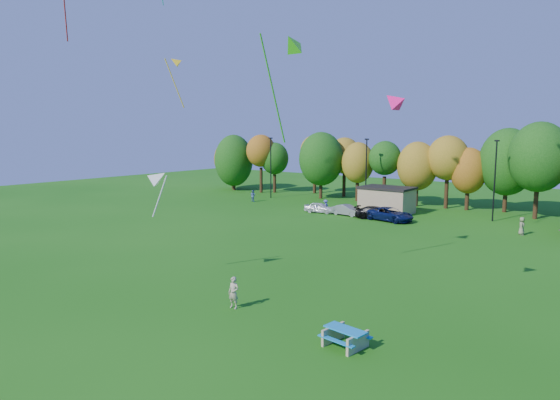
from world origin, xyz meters
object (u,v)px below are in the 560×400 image
Objects in this scene: kite_flyer at (234,293)px; car_b at (347,210)px; car_c at (390,214)px; car_d at (377,213)px; car_a at (320,208)px; picnic_table at (345,336)px.

kite_flyer reaches higher than car_b.
kite_flyer is 0.34× the size of car_c.
car_d is at bearing 92.97° from car_c.
car_a is at bearing 107.92° from kite_flyer.
car_b reaches higher than car_a.
kite_flyer reaches higher than picnic_table.
car_b is at bearing 77.81° from car_d.
car_b is (-18.52, 32.04, 0.14)m from picnic_table.
car_d reaches higher than picnic_table.
car_b is 5.63m from car_c.
kite_flyer is 33.32m from car_b.
kite_flyer is at bearing -156.80° from car_b.
car_b is at bearing 127.10° from picnic_table.
kite_flyer is 0.47× the size of car_b.
car_c reaches higher than car_d.
picnic_table is 0.58× the size of car_a.
kite_flyer is at bearing -177.03° from picnic_table.
kite_flyer is 31.71m from car_c.
car_b is (3.76, 0.27, 0.01)m from car_a.
picnic_table is at bearing -157.35° from car_a.
car_a is 7.68m from car_d.
car_a is 3.77m from car_b.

